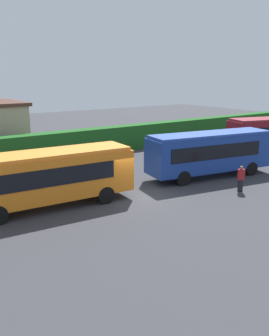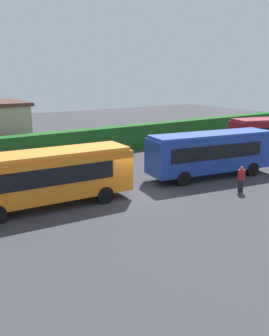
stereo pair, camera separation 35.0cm
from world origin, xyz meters
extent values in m
plane|color=#38383D|center=(0.00, 0.00, 0.00)|extent=(100.54, 100.54, 0.00)
cube|color=orange|center=(-4.64, 1.38, 1.73)|extent=(9.70, 3.19, 2.37)
cube|color=orange|center=(-4.64, 1.38, 3.02)|extent=(9.40, 2.96, 0.20)
cube|color=black|center=(-4.85, 2.68, 2.02)|extent=(7.43, 0.55, 0.95)
cube|color=black|center=(-5.02, 0.12, 2.02)|extent=(7.43, 0.55, 0.95)
cube|color=black|center=(0.14, 1.05, 2.02)|extent=(0.18, 2.08, 0.99)
cube|color=silver|center=(0.14, 1.05, 2.74)|extent=(0.14, 1.39, 0.28)
cylinder|color=black|center=(-1.60, 2.34, 0.50)|extent=(1.02, 0.35, 1.00)
cylinder|color=black|center=(-1.76, 0.01, 0.50)|extent=(1.02, 0.35, 1.00)
sphere|color=silver|center=(0.20, 1.75, 0.90)|extent=(0.22, 0.22, 0.22)
sphere|color=silver|center=(0.11, 0.35, 0.90)|extent=(0.22, 0.22, 0.22)
cube|color=navy|center=(7.26, 0.63, 1.76)|extent=(9.63, 3.96, 2.42)
cube|color=#2747A0|center=(7.26, 0.63, 3.07)|extent=(9.32, 3.72, 0.20)
cube|color=black|center=(7.17, 1.87, 2.05)|extent=(7.20, 1.29, 0.97)
cube|color=black|center=(6.76, -0.52, 2.05)|extent=(7.20, 1.29, 0.97)
cube|color=black|center=(11.89, -0.18, 2.05)|extent=(0.38, 1.94, 1.02)
cube|color=silver|center=(11.89, -0.18, 2.79)|extent=(0.26, 1.30, 0.28)
cylinder|color=black|center=(10.31, 1.21, 0.50)|extent=(1.03, 0.45, 1.00)
cylinder|color=black|center=(9.93, -0.95, 0.50)|extent=(1.03, 0.45, 1.00)
cylinder|color=black|center=(4.59, 2.20, 0.50)|extent=(1.03, 0.45, 1.00)
cylinder|color=black|center=(4.21, 0.04, 0.50)|extent=(1.03, 0.45, 1.00)
sphere|color=silver|center=(12.01, 0.47, 0.90)|extent=(0.22, 0.22, 0.22)
sphere|color=silver|center=(11.79, -0.83, 0.90)|extent=(0.22, 0.22, 0.22)
cube|color=black|center=(18.68, 4.27, 2.10)|extent=(7.14, 2.05, 1.00)
cylinder|color=black|center=(16.11, 4.88, 0.50)|extent=(1.04, 0.54, 1.00)
cylinder|color=black|center=(15.50, 2.71, 0.50)|extent=(1.04, 0.54, 1.00)
cube|color=olive|center=(-1.52, 3.49, 0.44)|extent=(0.33, 0.33, 0.88)
cube|color=#334C8C|center=(-1.52, 3.49, 1.26)|extent=(0.46, 0.42, 0.77)
sphere|color=brown|center=(-1.52, 3.49, 1.77)|extent=(0.24, 0.24, 0.24)
cube|color=black|center=(6.28, -2.96, 0.39)|extent=(0.35, 0.35, 0.77)
cube|color=maroon|center=(6.28, -2.96, 1.11)|extent=(0.49, 0.45, 0.67)
sphere|color=#8C6647|center=(6.28, -2.96, 1.55)|extent=(0.21, 0.21, 0.21)
cube|color=#4C6B47|center=(17.60, 5.71, 0.43)|extent=(0.37, 0.35, 0.87)
cube|color=black|center=(17.60, 5.71, 1.25)|extent=(0.53, 0.44, 0.76)
sphere|color=beige|center=(17.60, 5.71, 1.75)|extent=(0.24, 0.24, 0.24)
cube|color=#1D581D|center=(0.00, 12.18, 1.17)|extent=(62.27, 1.44, 2.34)
camera|label=1|loc=(-11.81, -17.06, 7.19)|focal=39.10mm
camera|label=2|loc=(-11.52, -17.25, 7.19)|focal=39.10mm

